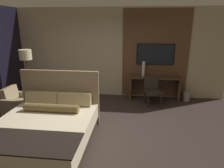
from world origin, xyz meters
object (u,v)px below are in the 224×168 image
desk (154,84)px  armchair_by_window (20,106)px  waste_bin (186,96)px  desk_chair (152,88)px  vase_tall (143,69)px  tv (155,54)px  floor_lamp (26,59)px  bed (45,129)px

desk → armchair_by_window: bearing=-156.3°
armchair_by_window → waste_bin: 4.82m
desk_chair → vase_tall: vase_tall is taller
desk_chair → tv: bearing=65.9°
tv → floor_lamp: bearing=-164.6°
vase_tall → waste_bin: 1.60m
bed → vase_tall: size_ratio=4.56×
desk → floor_lamp: size_ratio=0.95×
bed → waste_bin: bed is taller
waste_bin → vase_tall: bearing=177.4°
waste_bin → desk_chair: bearing=-158.9°
desk → waste_bin: bearing=-2.0°
desk → desk_chair: 0.47m
tv → desk_chair: bearing=-98.6°
vase_tall → waste_bin: vase_tall is taller
desk_chair → floor_lamp: floor_lamp is taller
floor_lamp → vase_tall: 3.45m
desk_chair → vase_tall: (-0.25, 0.49, 0.46)m
desk_chair → armchair_by_window: size_ratio=1.14×
desk → bed: bearing=-130.0°
armchair_by_window → floor_lamp: floor_lamp is taller
tv → desk_chair: tv is taller
desk → floor_lamp: (-3.67, -0.83, 0.86)m
bed → vase_tall: bed is taller
bed → floor_lamp: bearing=124.6°
floor_lamp → waste_bin: 4.90m
desk_chair → floor_lamp: 3.69m
armchair_by_window → floor_lamp: bearing=9.6°
desk → desk_chair: bearing=-102.0°
waste_bin → floor_lamp: bearing=-170.4°
tv → floor_lamp: size_ratio=0.71×
bed → floor_lamp: floor_lamp is taller
tv → waste_bin: tv is taller
bed → desk_chair: (2.23, 2.32, 0.18)m
desk → vase_tall: (-0.35, 0.03, 0.48)m
desk → armchair_by_window: size_ratio=2.02×
waste_bin → tv: bearing=167.5°
waste_bin → bed: bearing=-140.6°
bed → floor_lamp: size_ratio=1.29×
bed → waste_bin: size_ratio=7.44×
desk → waste_bin: 1.07m
bed → desk: bearing=50.0°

